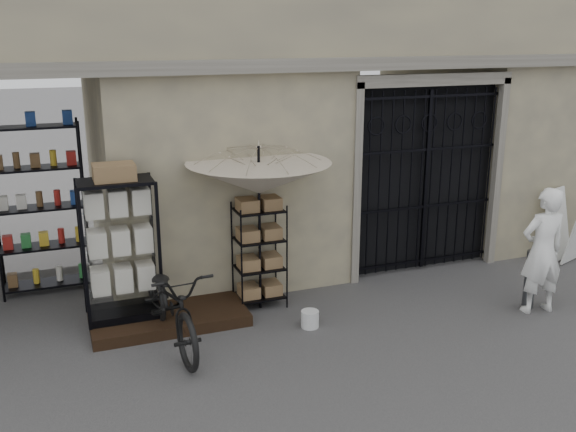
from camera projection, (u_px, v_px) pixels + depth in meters
name	position (u px, v px, depth m)	size (l,w,h in m)	color
ground	(390.00, 346.00, 7.81)	(80.00, 80.00, 0.00)	black
iron_gate	(420.00, 176.00, 10.03)	(2.50, 0.21, 3.00)	black
step_platform	(169.00, 319.00, 8.37)	(2.00, 0.90, 0.15)	black
display_cabinet	(121.00, 257.00, 8.06)	(1.02, 0.78, 1.94)	black
wire_rack	(259.00, 256.00, 8.79)	(0.77, 0.68, 1.46)	black
market_umbrella	(259.00, 169.00, 8.34)	(2.19, 2.21, 2.72)	black
white_bucket	(310.00, 319.00, 8.28)	(0.23, 0.23, 0.22)	silver
bicycle	(174.00, 344.00, 7.84)	(0.70, 1.06, 2.02)	black
steel_bollard	(530.00, 279.00, 8.79)	(0.15, 0.15, 0.83)	#484B4F
shopkeeper	(535.00, 311.00, 8.79)	(0.63, 1.74, 0.42)	white
easel_sign	(569.00, 226.00, 10.50)	(0.75, 0.80, 1.17)	silver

